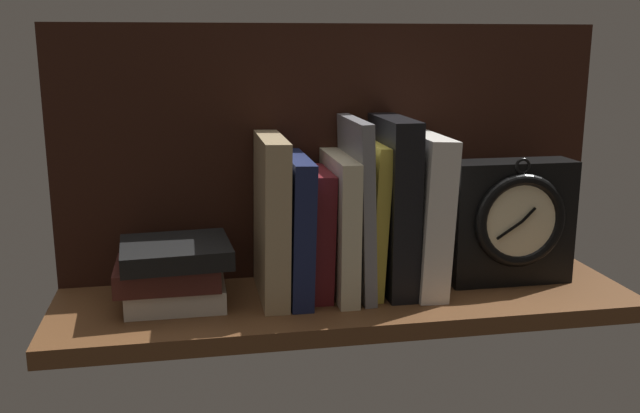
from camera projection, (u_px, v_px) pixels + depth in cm
name	position (u px, v px, depth cm)	size (l,w,h in cm)	color
ground_plane	(347.00, 303.00, 102.76)	(83.72, 23.62, 2.50)	brown
back_panel	(332.00, 152.00, 108.82)	(83.72, 1.20, 38.62)	black
book_tan_shortstories	(271.00, 218.00, 100.05)	(3.47, 16.38, 23.14)	tan
book_navy_bierce	(296.00, 226.00, 101.01)	(3.00, 16.52, 20.26)	#192147
book_maroon_dawkins	(318.00, 232.00, 101.82)	(2.83, 12.09, 18.21)	maroon
book_cream_twain	(339.00, 225.00, 102.15)	(2.77, 16.72, 20.18)	beige
book_gray_chess	(356.00, 206.00, 102.01)	(1.74, 15.95, 25.40)	gray
book_yellow_seinlanguage	(371.00, 218.00, 102.80)	(1.96, 12.83, 21.90)	gold
book_black_skeptic	(393.00, 205.00, 102.99)	(4.11, 15.07, 25.43)	black
book_white_catcher	(422.00, 212.00, 104.07)	(4.16, 16.80, 22.95)	silver
framed_clock	(511.00, 222.00, 106.17)	(18.71, 7.31, 19.64)	black
book_stack_side	(173.00, 272.00, 97.78)	(16.10, 14.06, 8.95)	beige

